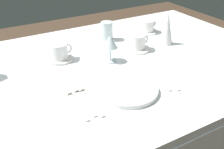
% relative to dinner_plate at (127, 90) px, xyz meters
% --- Properties ---
extents(dining_table, '(1.80, 1.11, 0.74)m').
position_rel_dinner_plate_xyz_m(dining_table, '(0.03, 0.25, -0.09)').
color(dining_table, white).
rests_on(dining_table, ground).
extents(dinner_plate, '(0.25, 0.25, 0.02)m').
position_rel_dinner_plate_xyz_m(dinner_plate, '(0.00, 0.00, 0.00)').
color(dinner_plate, white).
rests_on(dinner_plate, dining_table).
extents(fork_outer, '(0.03, 0.22, 0.00)m').
position_rel_dinner_plate_xyz_m(fork_outer, '(-0.15, 0.03, -0.01)').
color(fork_outer, beige).
rests_on(fork_outer, dining_table).
extents(fork_inner, '(0.03, 0.21, 0.00)m').
position_rel_dinner_plate_xyz_m(fork_inner, '(-0.18, 0.03, -0.01)').
color(fork_inner, beige).
rests_on(fork_inner, dining_table).
extents(fork_salad, '(0.03, 0.22, 0.00)m').
position_rel_dinner_plate_xyz_m(fork_salad, '(-0.21, 0.03, -0.01)').
color(fork_salad, beige).
rests_on(fork_salad, dining_table).
extents(dinner_knife, '(0.02, 0.21, 0.00)m').
position_rel_dinner_plate_xyz_m(dinner_knife, '(0.15, 0.02, -0.01)').
color(dinner_knife, beige).
rests_on(dinner_knife, dining_table).
extents(spoon_soup, '(0.03, 0.22, 0.01)m').
position_rel_dinner_plate_xyz_m(spoon_soup, '(0.18, 0.04, -0.01)').
color(spoon_soup, beige).
rests_on(spoon_soup, dining_table).
extents(saucer_left, '(0.13, 0.13, 0.01)m').
position_rel_dinner_plate_xyz_m(saucer_left, '(0.46, 0.50, -0.00)').
color(saucer_left, white).
rests_on(saucer_left, dining_table).
extents(coffee_cup_left, '(0.11, 0.09, 0.07)m').
position_rel_dinner_plate_xyz_m(coffee_cup_left, '(0.47, 0.50, 0.03)').
color(coffee_cup_left, white).
rests_on(coffee_cup_left, saucer_left).
extents(saucer_right, '(0.14, 0.14, 0.01)m').
position_rel_dinner_plate_xyz_m(saucer_right, '(0.27, 0.31, -0.00)').
color(saucer_right, white).
rests_on(saucer_right, dining_table).
extents(coffee_cup_right, '(0.11, 0.08, 0.07)m').
position_rel_dinner_plate_xyz_m(coffee_cup_right, '(0.27, 0.31, 0.04)').
color(coffee_cup_right, white).
rests_on(coffee_cup_right, saucer_right).
extents(saucer_far, '(0.13, 0.13, 0.01)m').
position_rel_dinner_plate_xyz_m(saucer_far, '(-0.13, 0.40, -0.00)').
color(saucer_far, white).
rests_on(saucer_far, dining_table).
extents(coffee_cup_far, '(0.11, 0.08, 0.07)m').
position_rel_dinner_plate_xyz_m(coffee_cup_far, '(-0.13, 0.40, 0.04)').
color(coffee_cup_far, white).
rests_on(coffee_cup_far, saucer_far).
extents(wine_glass_centre, '(0.07, 0.07, 0.13)m').
position_rel_dinner_plate_xyz_m(wine_glass_centre, '(0.08, 0.27, 0.09)').
color(wine_glass_centre, silver).
rests_on(wine_glass_centre, dining_table).
extents(drink_tumbler, '(0.07, 0.07, 0.10)m').
position_rel_dinner_plate_xyz_m(drink_tumbler, '(0.20, 0.52, 0.04)').
color(drink_tumbler, silver).
rests_on(drink_tumbler, dining_table).
extents(napkin_folded, '(0.07, 0.07, 0.18)m').
position_rel_dinner_plate_xyz_m(napkin_folded, '(0.45, 0.31, 0.08)').
color(napkin_folded, white).
rests_on(napkin_folded, dining_table).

